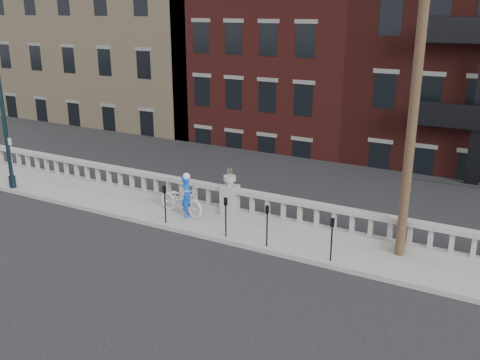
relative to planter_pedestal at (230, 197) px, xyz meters
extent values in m
plane|color=black|center=(0.00, -3.95, -0.83)|extent=(120.00, 120.00, 0.00)
cube|color=#98958D|center=(0.00, -0.95, -0.76)|extent=(32.00, 2.20, 0.15)
cube|color=#98958D|center=(0.00, 0.00, -0.56)|extent=(28.00, 0.34, 0.25)
cube|color=#98958D|center=(0.00, 0.00, 0.27)|extent=(28.00, 0.34, 0.16)
cube|color=#98958D|center=(0.00, 0.00, -0.13)|extent=(0.55, 0.55, 1.10)
cylinder|color=#98958D|center=(0.00, 0.00, 0.52)|extent=(0.24, 0.24, 0.20)
cylinder|color=#98958D|center=(0.00, 0.00, 0.70)|extent=(0.44, 0.44, 0.18)
cube|color=#605E59|center=(0.00, 0.35, -3.26)|extent=(36.00, 0.50, 5.15)
cube|color=black|center=(0.00, 22.00, -6.08)|extent=(80.00, 44.00, 0.50)
cube|color=#595651|center=(-2.00, 4.50, -3.83)|extent=(16.00, 7.00, 4.00)
cube|color=tan|center=(-17.00, 17.00, 4.17)|extent=(18.00, 16.00, 20.00)
cube|color=#4B1815|center=(-4.00, 16.00, 1.17)|extent=(10.00, 14.00, 14.00)
cube|color=#39120F|center=(6.00, 16.00, 1.92)|extent=(10.00, 14.00, 15.50)
cylinder|color=#422D1E|center=(6.20, -0.35, 4.32)|extent=(0.28, 0.28, 10.00)
cylinder|color=black|center=(-9.50, -1.80, -0.43)|extent=(0.28, 0.28, 0.50)
cylinder|color=black|center=(-9.50, -1.80, 1.92)|extent=(0.16, 0.16, 5.20)
cube|color=silver|center=(-9.35, -1.80, 1.32)|extent=(0.22, 0.02, 0.30)
cylinder|color=black|center=(-1.56, -1.80, -0.13)|extent=(0.05, 0.05, 1.10)
cube|color=black|center=(-1.56, -1.80, 0.55)|extent=(0.10, 0.08, 0.26)
cube|color=black|center=(-1.56, -1.85, 0.59)|extent=(0.06, 0.01, 0.08)
cylinder|color=black|center=(0.89, -1.80, -0.13)|extent=(0.05, 0.05, 1.10)
cube|color=black|center=(0.89, -1.80, 0.55)|extent=(0.10, 0.08, 0.26)
cube|color=black|center=(0.89, -1.85, 0.59)|extent=(0.06, 0.01, 0.08)
cylinder|color=black|center=(2.39, -1.80, -0.13)|extent=(0.05, 0.05, 1.10)
cube|color=black|center=(2.39, -1.80, 0.55)|extent=(0.10, 0.08, 0.26)
cube|color=black|center=(2.39, -1.85, 0.59)|extent=(0.06, 0.01, 0.08)
cylinder|color=black|center=(4.52, -1.80, -0.13)|extent=(0.05, 0.05, 1.10)
cube|color=black|center=(4.52, -1.80, 0.55)|extent=(0.10, 0.08, 0.26)
cube|color=black|center=(4.52, -1.85, 0.59)|extent=(0.06, 0.01, 0.08)
imported|color=silver|center=(-1.58, -0.81, -0.14)|extent=(2.15, 1.06, 1.08)
imported|color=blue|center=(-1.25, -0.90, 0.08)|extent=(0.55, 0.65, 1.52)
camera|label=1|loc=(9.20, -15.70, 6.49)|focal=40.00mm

